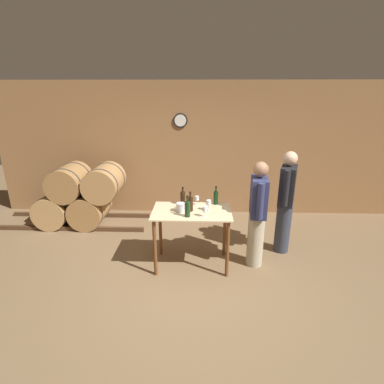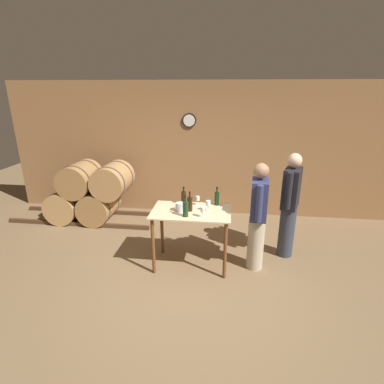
{
  "view_description": "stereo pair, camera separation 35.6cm",
  "coord_description": "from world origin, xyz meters",
  "px_view_note": "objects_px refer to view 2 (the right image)",
  "views": [
    {
      "loc": [
        0.04,
        -3.36,
        2.56
      ],
      "look_at": [
        -0.1,
        0.7,
        1.14
      ],
      "focal_mm": 28.0,
      "sensor_mm": 36.0,
      "label": 1
    },
    {
      "loc": [
        0.39,
        -3.33,
        2.56
      ],
      "look_at": [
        -0.1,
        0.7,
        1.14
      ],
      "focal_mm": 28.0,
      "sensor_mm": 36.0,
      "label": 2
    }
  ],
  "objects_px": {
    "wine_bottle_left": "(186,209)",
    "ice_bucket": "(180,207)",
    "wine_glass_near_left": "(198,199)",
    "wine_glass_near_right": "(208,203)",
    "person_host": "(290,204)",
    "person_visitor_with_scarf": "(258,215)",
    "wine_bottle_far_left": "(184,198)",
    "wine_glass_near_center": "(203,210)",
    "wine_bottle_right": "(217,198)",
    "wine_bottle_center": "(190,204)"
  },
  "relations": [
    {
      "from": "wine_bottle_left",
      "to": "ice_bucket",
      "type": "bearing_deg",
      "value": 121.43
    },
    {
      "from": "wine_glass_near_left",
      "to": "wine_glass_near_right",
      "type": "height_order",
      "value": "wine_glass_near_right"
    },
    {
      "from": "person_host",
      "to": "person_visitor_with_scarf",
      "type": "xyz_separation_m",
      "value": [
        -0.51,
        -0.42,
        -0.03
      ]
    },
    {
      "from": "wine_bottle_far_left",
      "to": "wine_glass_near_center",
      "type": "xyz_separation_m",
      "value": [
        0.32,
        -0.44,
        0.0
      ]
    },
    {
      "from": "wine_bottle_far_left",
      "to": "wine_bottle_left",
      "type": "relative_size",
      "value": 0.91
    },
    {
      "from": "wine_bottle_far_left",
      "to": "wine_glass_near_center",
      "type": "bearing_deg",
      "value": -53.8
    },
    {
      "from": "wine_glass_near_right",
      "to": "wine_bottle_left",
      "type": "bearing_deg",
      "value": -142.8
    },
    {
      "from": "wine_bottle_left",
      "to": "wine_glass_near_left",
      "type": "distance_m",
      "value": 0.45
    },
    {
      "from": "wine_glass_near_right",
      "to": "ice_bucket",
      "type": "distance_m",
      "value": 0.41
    },
    {
      "from": "wine_bottle_far_left",
      "to": "wine_bottle_right",
      "type": "distance_m",
      "value": 0.5
    },
    {
      "from": "wine_bottle_right",
      "to": "wine_glass_near_center",
      "type": "bearing_deg",
      "value": -109.81
    },
    {
      "from": "wine_bottle_right",
      "to": "wine_glass_near_left",
      "type": "relative_size",
      "value": 2.02
    },
    {
      "from": "wine_bottle_right",
      "to": "wine_glass_near_center",
      "type": "height_order",
      "value": "wine_bottle_right"
    },
    {
      "from": "ice_bucket",
      "to": "wine_glass_near_right",
      "type": "bearing_deg",
      "value": 7.17
    },
    {
      "from": "wine_glass_near_right",
      "to": "person_host",
      "type": "bearing_deg",
      "value": 20.17
    },
    {
      "from": "wine_bottle_center",
      "to": "wine_glass_near_right",
      "type": "bearing_deg",
      "value": 4.28
    },
    {
      "from": "wine_bottle_center",
      "to": "wine_glass_near_center",
      "type": "relative_size",
      "value": 1.91
    },
    {
      "from": "wine_glass_near_right",
      "to": "wine_bottle_right",
      "type": "bearing_deg",
      "value": 66.43
    },
    {
      "from": "wine_glass_near_right",
      "to": "person_host",
      "type": "xyz_separation_m",
      "value": [
        1.22,
        0.45,
        -0.13
      ]
    },
    {
      "from": "wine_bottle_right",
      "to": "ice_bucket",
      "type": "height_order",
      "value": "wine_bottle_right"
    },
    {
      "from": "wine_bottle_center",
      "to": "ice_bucket",
      "type": "height_order",
      "value": "wine_bottle_center"
    },
    {
      "from": "wine_bottle_left",
      "to": "person_visitor_with_scarf",
      "type": "xyz_separation_m",
      "value": [
        1.0,
        0.25,
        -0.16
      ]
    },
    {
      "from": "wine_bottle_far_left",
      "to": "ice_bucket",
      "type": "bearing_deg",
      "value": -93.1
    },
    {
      "from": "wine_bottle_center",
      "to": "wine_glass_near_center",
      "type": "bearing_deg",
      "value": -44.85
    },
    {
      "from": "wine_bottle_far_left",
      "to": "wine_glass_near_left",
      "type": "height_order",
      "value": "wine_bottle_far_left"
    },
    {
      "from": "wine_bottle_left",
      "to": "wine_bottle_right",
      "type": "relative_size",
      "value": 1.07
    },
    {
      "from": "wine_bottle_far_left",
      "to": "ice_bucket",
      "type": "height_order",
      "value": "wine_bottle_far_left"
    },
    {
      "from": "wine_bottle_center",
      "to": "wine_bottle_far_left",
      "type": "bearing_deg",
      "value": 116.74
    },
    {
      "from": "wine_bottle_center",
      "to": "person_host",
      "type": "xyz_separation_m",
      "value": [
        1.48,
        0.47,
        -0.11
      ]
    },
    {
      "from": "wine_glass_near_right",
      "to": "person_visitor_with_scarf",
      "type": "xyz_separation_m",
      "value": [
        0.71,
        0.02,
        -0.16
      ]
    },
    {
      "from": "wine_bottle_right",
      "to": "wine_glass_near_left",
      "type": "xyz_separation_m",
      "value": [
        -0.28,
        -0.04,
        -0.01
      ]
    },
    {
      "from": "wine_bottle_far_left",
      "to": "wine_bottle_right",
      "type": "bearing_deg",
      "value": 3.9
    },
    {
      "from": "ice_bucket",
      "to": "person_visitor_with_scarf",
      "type": "height_order",
      "value": "person_visitor_with_scarf"
    },
    {
      "from": "wine_bottle_far_left",
      "to": "wine_bottle_center",
      "type": "bearing_deg",
      "value": -63.26
    },
    {
      "from": "wine_glass_near_center",
      "to": "person_visitor_with_scarf",
      "type": "xyz_separation_m",
      "value": [
        0.77,
        0.24,
        -0.15
      ]
    },
    {
      "from": "wine_bottle_far_left",
      "to": "wine_bottle_left",
      "type": "height_order",
      "value": "wine_bottle_left"
    },
    {
      "from": "wine_bottle_left",
      "to": "person_visitor_with_scarf",
      "type": "bearing_deg",
      "value": 13.79
    },
    {
      "from": "person_visitor_with_scarf",
      "to": "wine_glass_near_left",
      "type": "bearing_deg",
      "value": 167.63
    },
    {
      "from": "wine_bottle_left",
      "to": "wine_glass_near_left",
      "type": "xyz_separation_m",
      "value": [
        0.12,
        0.44,
        -0.01
      ]
    },
    {
      "from": "wine_bottle_far_left",
      "to": "wine_bottle_center",
      "type": "relative_size",
      "value": 0.95
    },
    {
      "from": "wine_glass_near_left",
      "to": "ice_bucket",
      "type": "xyz_separation_m",
      "value": [
        -0.23,
        -0.27,
        -0.04
      ]
    },
    {
      "from": "ice_bucket",
      "to": "person_host",
      "type": "xyz_separation_m",
      "value": [
        1.62,
        0.5,
        -0.07
      ]
    },
    {
      "from": "wine_bottle_left",
      "to": "wine_glass_near_right",
      "type": "bearing_deg",
      "value": 37.2
    },
    {
      "from": "wine_glass_near_left",
      "to": "wine_bottle_left",
      "type": "bearing_deg",
      "value": -105.46
    },
    {
      "from": "wine_bottle_left",
      "to": "wine_glass_near_right",
      "type": "relative_size",
      "value": 1.91
    },
    {
      "from": "wine_bottle_far_left",
      "to": "wine_bottle_left",
      "type": "bearing_deg",
      "value": -78.46
    },
    {
      "from": "wine_bottle_left",
      "to": "person_host",
      "type": "xyz_separation_m",
      "value": [
        1.51,
        0.67,
        -0.12
      ]
    },
    {
      "from": "ice_bucket",
      "to": "person_host",
      "type": "height_order",
      "value": "person_host"
    },
    {
      "from": "wine_bottle_left",
      "to": "wine_bottle_right",
      "type": "xyz_separation_m",
      "value": [
        0.4,
        0.48,
        -0.01
      ]
    },
    {
      "from": "ice_bucket",
      "to": "wine_bottle_far_left",
      "type": "bearing_deg",
      "value": 86.9
    }
  ]
}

